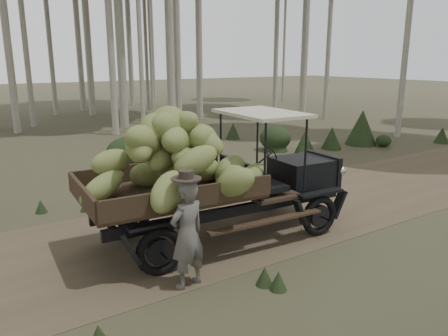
# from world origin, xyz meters

# --- Properties ---
(ground) EXTENTS (120.00, 120.00, 0.00)m
(ground) POSITION_xyz_m (0.00, 0.00, 0.00)
(ground) COLOR #473D2B
(ground) RESTS_ON ground
(dirt_track) EXTENTS (70.00, 4.00, 0.01)m
(dirt_track) POSITION_xyz_m (0.00, 0.00, 0.00)
(dirt_track) COLOR brown
(dirt_track) RESTS_ON ground
(banana_truck) EXTENTS (5.38, 2.61, 2.61)m
(banana_truck) POSITION_xyz_m (-2.15, -0.64, 1.54)
(banana_truck) COLOR black
(banana_truck) RESTS_ON ground
(farmer) EXTENTS (0.68, 0.53, 1.81)m
(farmer) POSITION_xyz_m (-3.12, -1.84, 0.86)
(farmer) COLOR #52514B
(farmer) RESTS_ON ground
(undergrowth) EXTENTS (25.02, 21.38, 1.39)m
(undergrowth) POSITION_xyz_m (1.68, -1.38, 0.51)
(undergrowth) COLOR #233319
(undergrowth) RESTS_ON ground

